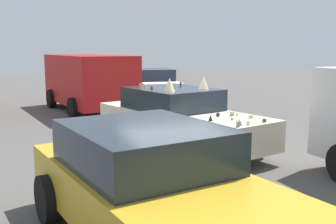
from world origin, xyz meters
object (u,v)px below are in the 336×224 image
(parked_van_row_back_center, at_px, (88,80))
(parked_sedan_far_right, at_px, (155,84))
(art_car_decorated, at_px, (178,119))
(parked_sedan_behind_left, at_px, (153,186))

(parked_van_row_back_center, relative_size, parked_sedan_far_right, 1.24)
(art_car_decorated, height_order, parked_van_row_back_center, parked_van_row_back_center)
(art_car_decorated, xyz_separation_m, parked_sedan_behind_left, (-4.13, 2.03, 0.00))
(parked_sedan_far_right, bearing_deg, art_car_decorated, -7.82)
(parked_sedan_behind_left, distance_m, parked_sedan_far_right, 13.86)
(parked_van_row_back_center, xyz_separation_m, parked_sedan_behind_left, (-10.67, 1.11, -0.45))
(parked_van_row_back_center, distance_m, parked_sedan_far_right, 4.26)
(parked_sedan_behind_left, bearing_deg, parked_sedan_far_right, 150.24)
(art_car_decorated, relative_size, parked_sedan_behind_left, 1.08)
(parked_van_row_back_center, bearing_deg, art_car_decorated, -0.82)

